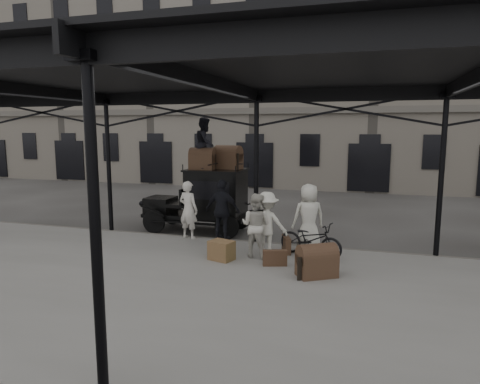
# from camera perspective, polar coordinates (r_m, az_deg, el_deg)

# --- Properties ---
(ground) EXTENTS (120.00, 120.00, 0.00)m
(ground) POSITION_cam_1_polar(r_m,az_deg,el_deg) (11.20, -0.50, -9.90)
(ground) COLOR #383533
(ground) RESTS_ON ground
(platform) EXTENTS (28.00, 8.00, 0.15)m
(platform) POSITION_cam_1_polar(r_m,az_deg,el_deg) (9.40, -4.20, -13.14)
(platform) COLOR slate
(platform) RESTS_ON ground
(canopy) EXTENTS (22.50, 9.00, 4.74)m
(canopy) POSITION_cam_1_polar(r_m,az_deg,el_deg) (9.06, -3.87, 15.20)
(canopy) COLOR black
(canopy) RESTS_ON ground
(building_frontage) EXTENTS (64.00, 8.00, 14.00)m
(building_frontage) POSITION_cam_1_polar(r_m,az_deg,el_deg) (28.53, 10.62, 15.38)
(building_frontage) COLOR slate
(building_frontage) RESTS_ON ground
(taxi) EXTENTS (3.65, 1.55, 2.18)m
(taxi) POSITION_cam_1_polar(r_m,az_deg,el_deg) (14.58, -4.33, -0.71)
(taxi) COLOR black
(taxi) RESTS_ON ground
(porter_left) EXTENTS (0.74, 0.57, 1.79)m
(porter_left) POSITION_cam_1_polar(r_m,az_deg,el_deg) (13.29, -6.90, -2.36)
(porter_left) COLOR beige
(porter_left) RESTS_ON platform
(porter_midleft) EXTENTS (0.94, 0.79, 1.70)m
(porter_midleft) POSITION_cam_1_polar(r_m,az_deg,el_deg) (11.29, 2.14, -4.47)
(porter_midleft) COLOR beige
(porter_midleft) RESTS_ON platform
(porter_centre) EXTENTS (1.08, 0.94, 1.86)m
(porter_centre) POSITION_cam_1_polar(r_m,az_deg,el_deg) (12.11, 9.14, -3.29)
(porter_centre) COLOR silver
(porter_centre) RESTS_ON platform
(porter_official) EXTENTS (1.14, 0.58, 1.87)m
(porter_official) POSITION_cam_1_polar(r_m,az_deg,el_deg) (12.88, -2.35, -2.47)
(porter_official) COLOR black
(porter_official) RESTS_ON platform
(porter_right) EXTENTS (1.11, 0.64, 1.72)m
(porter_right) POSITION_cam_1_polar(r_m,az_deg,el_deg) (11.49, 3.61, -4.23)
(porter_right) COLOR silver
(porter_right) RESTS_ON platform
(bicycle) EXTENTS (1.87, 1.12, 0.93)m
(bicycle) POSITION_cam_1_polar(r_m,az_deg,el_deg) (11.58, 9.41, -6.22)
(bicycle) COLOR black
(bicycle) RESTS_ON platform
(porter_roof) EXTENTS (0.73, 0.89, 1.71)m
(porter_roof) POSITION_cam_1_polar(r_m,az_deg,el_deg) (14.32, -4.67, 6.48)
(porter_roof) COLOR black
(porter_roof) RESTS_ON taxi
(steamer_trunk_roof_near) EXTENTS (0.84, 0.54, 0.60)m
(steamer_trunk_roof_near) POSITION_cam_1_polar(r_m,az_deg,el_deg) (14.23, -5.05, 4.23)
(steamer_trunk_roof_near) COLOR #4F3525
(steamer_trunk_roof_near) RESTS_ON taxi
(steamer_trunk_roof_far) EXTENTS (0.98, 0.72, 0.65)m
(steamer_trunk_roof_far) POSITION_cam_1_polar(r_m,az_deg,el_deg) (14.39, -1.60, 4.41)
(steamer_trunk_roof_far) COLOR #4F3525
(steamer_trunk_roof_far) RESTS_ON taxi
(steamer_trunk_platform) EXTENTS (1.03, 0.92, 0.64)m
(steamer_trunk_platform) POSITION_cam_1_polar(r_m,az_deg,el_deg) (10.12, 10.20, -9.28)
(steamer_trunk_platform) COLOR #4F3525
(steamer_trunk_platform) RESTS_ON platform
(wicker_hamper) EXTENTS (0.71, 0.61, 0.50)m
(wicker_hamper) POSITION_cam_1_polar(r_m,az_deg,el_deg) (11.19, -2.48, -7.78)
(wicker_hamper) COLOR brown
(wicker_hamper) RESTS_ON platform
(suitcase_upright) EXTENTS (0.36, 0.61, 0.45)m
(suitcase_upright) POSITION_cam_1_polar(r_m,az_deg,el_deg) (11.88, 6.20, -6.97)
(suitcase_upright) COLOR #4F3525
(suitcase_upright) RESTS_ON platform
(suitcase_flat) EXTENTS (0.62, 0.33, 0.40)m
(suitcase_flat) POSITION_cam_1_polar(r_m,az_deg,el_deg) (10.76, 4.68, -8.75)
(suitcase_flat) COLOR #4F3525
(suitcase_flat) RESTS_ON platform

